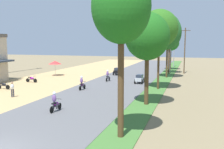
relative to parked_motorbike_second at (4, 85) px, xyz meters
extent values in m
cylinder|color=black|center=(0.59, 0.00, -0.21)|extent=(0.56, 0.06, 0.56)
cube|color=#333338|center=(-0.03, 0.00, -0.03)|extent=(1.12, 0.12, 0.12)
ellipsoid|color=black|center=(0.05, 0.00, 0.11)|extent=(0.64, 0.28, 0.32)
cube|color=black|center=(-0.31, 0.00, 0.23)|extent=(0.44, 0.20, 0.10)
cylinder|color=#A5A8AD|center=(0.53, 0.00, 0.06)|extent=(0.26, 0.05, 0.68)
cylinder|color=black|center=(0.47, 0.00, 0.43)|extent=(0.04, 0.54, 0.04)
cylinder|color=black|center=(0.65, 5.54, -0.21)|extent=(0.56, 0.06, 0.56)
cylinder|color=black|center=(-0.59, 5.54, -0.21)|extent=(0.56, 0.06, 0.56)
cube|color=#333338|center=(0.03, 5.54, -0.03)|extent=(1.12, 0.12, 0.12)
ellipsoid|color=#8C1E8C|center=(0.11, 5.54, 0.11)|extent=(0.64, 0.28, 0.32)
cube|color=black|center=(-0.25, 5.54, 0.23)|extent=(0.44, 0.20, 0.10)
cylinder|color=#A5A8AD|center=(0.59, 5.54, 0.06)|extent=(0.26, 0.05, 0.68)
cylinder|color=black|center=(0.53, 5.54, 0.43)|extent=(0.04, 0.54, 0.04)
cylinder|color=#99999E|center=(-0.51, 13.06, 0.56)|extent=(0.05, 0.05, 2.10)
cone|color=red|center=(-0.51, 13.06, 1.76)|extent=(2.20, 2.20, 0.55)
cylinder|color=#33333D|center=(3.99, -3.47, -0.08)|extent=(0.14, 0.14, 0.82)
cylinder|color=#33333D|center=(4.08, -3.32, -0.08)|extent=(0.14, 0.14, 0.82)
ellipsoid|color=silver|center=(4.04, -3.40, 0.61)|extent=(0.39, 0.43, 0.56)
sphere|color=#9E7556|center=(4.04, -3.40, 1.02)|extent=(0.22, 0.22, 0.22)
cylinder|color=#4C351E|center=(17.66, -10.68, 2.74)|extent=(0.37, 0.37, 6.47)
ellipsoid|color=#195C18|center=(17.66, -10.68, 7.13)|extent=(3.41, 3.41, 4.21)
cylinder|color=#4C351E|center=(17.74, -2.24, 2.00)|extent=(0.39, 0.39, 4.99)
ellipsoid|color=#1A5817|center=(17.74, -2.24, 5.67)|extent=(3.99, 3.99, 4.26)
cylinder|color=#4C351E|center=(17.77, 5.88, 2.52)|extent=(0.27, 0.27, 6.03)
ellipsoid|color=#275F19|center=(17.77, 5.88, 6.78)|extent=(4.45, 4.45, 4.53)
cylinder|color=#4C351E|center=(17.78, 16.55, 2.35)|extent=(0.29, 0.29, 5.69)
ellipsoid|color=#1D5520|center=(17.78, 16.55, 6.69)|extent=(4.35, 4.35, 5.42)
cylinder|color=#4C351E|center=(17.65, 21.90, 3.00)|extent=(0.29, 0.29, 6.99)
ellipsoid|color=#235224|center=(17.65, 21.90, 7.74)|extent=(3.60, 3.60, 4.52)
cylinder|color=#4C351E|center=(17.35, 28.98, 1.84)|extent=(0.33, 0.33, 4.66)
ellipsoid|color=#1C661D|center=(17.35, 28.98, 5.07)|extent=(3.41, 3.41, 3.31)
cylinder|color=gray|center=(17.64, 24.64, 3.20)|extent=(0.16, 0.16, 7.38)
cylinder|color=gray|center=(16.94, 24.64, 6.74)|extent=(1.40, 0.08, 0.08)
ellipsoid|color=silver|center=(16.24, 24.64, 6.67)|extent=(0.36, 0.20, 0.14)
cylinder|color=gray|center=(18.34, 24.64, 6.74)|extent=(1.40, 0.08, 0.08)
ellipsoid|color=silver|center=(19.04, 24.64, 6.67)|extent=(0.36, 0.20, 0.14)
cylinder|color=gray|center=(17.64, 35.35, 3.31)|extent=(0.16, 0.16, 7.60)
cylinder|color=gray|center=(16.94, 35.35, 6.96)|extent=(1.40, 0.08, 0.08)
ellipsoid|color=silver|center=(16.24, 35.35, 6.89)|extent=(0.36, 0.20, 0.14)
cylinder|color=gray|center=(18.34, 35.35, 6.96)|extent=(1.40, 0.08, 0.08)
ellipsoid|color=silver|center=(19.04, 35.35, 6.89)|extent=(0.36, 0.20, 0.14)
cylinder|color=brown|center=(20.32, 23.10, 3.60)|extent=(0.20, 0.20, 8.30)
cube|color=#473323|center=(20.32, 23.10, 7.24)|extent=(1.80, 0.10, 0.10)
cube|color=#B7BCC1|center=(14.80, 9.45, 0.10)|extent=(0.88, 2.25, 0.44)
cube|color=#232B38|center=(14.80, 9.35, 0.52)|extent=(0.81, 1.30, 0.40)
cylinder|color=black|center=(15.30, 8.64, -0.15)|extent=(0.11, 0.64, 0.64)
cylinder|color=black|center=(14.31, 8.64, -0.15)|extent=(0.11, 0.64, 0.64)
cylinder|color=black|center=(15.30, 10.26, -0.15)|extent=(0.11, 0.64, 0.64)
cylinder|color=black|center=(14.31, 10.26, -0.15)|extent=(0.11, 0.64, 0.64)
cube|color=black|center=(9.30, 17.10, 0.11)|extent=(0.84, 1.95, 0.50)
cube|color=#232B38|center=(9.30, 17.05, 0.56)|extent=(0.77, 1.10, 0.40)
cylinder|color=black|center=(8.83, 17.80, -0.17)|extent=(0.10, 0.60, 0.60)
cylinder|color=black|center=(9.77, 17.80, -0.17)|extent=(0.10, 0.60, 0.60)
cylinder|color=black|center=(8.83, 16.40, -0.17)|extent=(0.10, 0.60, 0.60)
cylinder|color=black|center=(9.77, 16.40, -0.17)|extent=(0.10, 0.60, 0.60)
cylinder|color=black|center=(11.09, -6.29, -0.19)|extent=(0.06, 0.56, 0.56)
cylinder|color=black|center=(11.09, -7.53, -0.19)|extent=(0.06, 0.56, 0.56)
cube|color=#333338|center=(11.09, -6.91, -0.01)|extent=(0.12, 1.12, 0.12)
ellipsoid|color=#8C1E8C|center=(11.09, -6.83, 0.13)|extent=(0.28, 0.64, 0.32)
cube|color=black|center=(11.09, -7.19, 0.25)|extent=(0.20, 0.44, 0.10)
cylinder|color=#A5A8AD|center=(11.09, -6.35, 0.08)|extent=(0.05, 0.26, 0.68)
cylinder|color=black|center=(11.09, -6.41, 0.45)|extent=(0.54, 0.04, 0.04)
ellipsoid|color=#724C8C|center=(11.09, -7.11, 0.65)|extent=(0.36, 0.28, 0.64)
sphere|color=white|center=(11.09, -7.07, 1.05)|extent=(0.28, 0.28, 0.28)
cylinder|color=#2D2D38|center=(10.95, -7.01, 0.01)|extent=(0.12, 0.12, 0.48)
cylinder|color=#2D2D38|center=(11.23, -7.01, 0.01)|extent=(0.12, 0.12, 0.48)
cylinder|color=black|center=(9.22, 3.15, -0.19)|extent=(0.06, 0.56, 0.56)
cylinder|color=black|center=(9.22, 1.91, -0.19)|extent=(0.06, 0.56, 0.56)
cube|color=#333338|center=(9.22, 2.53, -0.01)|extent=(0.12, 1.12, 0.12)
ellipsoid|color=#8C1E8C|center=(9.22, 2.61, 0.13)|extent=(0.28, 0.64, 0.32)
cube|color=black|center=(9.22, 2.25, 0.25)|extent=(0.20, 0.44, 0.10)
cylinder|color=#A5A8AD|center=(9.22, 3.09, 0.08)|extent=(0.05, 0.26, 0.68)
cylinder|color=black|center=(9.22, 3.03, 0.45)|extent=(0.54, 0.04, 0.04)
ellipsoid|color=#724C8C|center=(9.22, 2.33, 0.65)|extent=(0.36, 0.28, 0.64)
sphere|color=white|center=(9.22, 2.37, 1.05)|extent=(0.28, 0.28, 0.28)
cylinder|color=#2D2D38|center=(9.08, 2.43, 0.01)|extent=(0.12, 0.12, 0.48)
cylinder|color=#2D2D38|center=(9.36, 2.43, 0.01)|extent=(0.12, 0.12, 0.48)
cylinder|color=black|center=(10.01, 10.51, -0.19)|extent=(0.06, 0.56, 0.56)
cylinder|color=black|center=(10.01, 9.27, -0.19)|extent=(0.06, 0.56, 0.56)
cube|color=#333338|center=(10.01, 9.89, -0.01)|extent=(0.12, 1.12, 0.12)
ellipsoid|color=silver|center=(10.01, 9.97, 0.13)|extent=(0.28, 0.64, 0.32)
cube|color=black|center=(10.01, 9.61, 0.25)|extent=(0.20, 0.44, 0.10)
cylinder|color=#A5A8AD|center=(10.01, 10.45, 0.08)|extent=(0.05, 0.26, 0.68)
cylinder|color=black|center=(10.01, 10.39, 0.45)|extent=(0.54, 0.04, 0.04)
ellipsoid|color=#724C8C|center=(10.01, 9.69, 0.65)|extent=(0.36, 0.28, 0.64)
sphere|color=white|center=(10.01, 9.73, 1.05)|extent=(0.28, 0.28, 0.28)
cylinder|color=#2D2D38|center=(9.87, 9.79, 0.01)|extent=(0.12, 0.12, 0.48)
cylinder|color=#2D2D38|center=(10.15, 9.79, 0.01)|extent=(0.12, 0.12, 0.48)
camera|label=1|loc=(21.56, -24.78, 5.13)|focal=40.56mm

